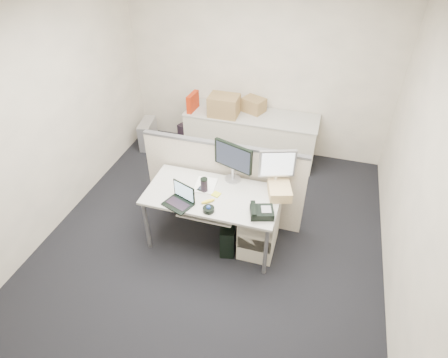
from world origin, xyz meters
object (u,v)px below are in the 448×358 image
(monitor_main, at_px, (233,163))
(laptop, at_px, (177,197))
(desk_phone, at_px, (262,212))
(desk, at_px, (212,198))

(monitor_main, relative_size, laptop, 1.65)
(laptop, distance_m, desk_phone, 0.91)
(laptop, relative_size, desk_phone, 1.23)
(laptop, bearing_deg, desk_phone, 27.56)
(monitor_main, bearing_deg, desk_phone, -28.65)
(desk, bearing_deg, laptop, -136.97)
(laptop, height_order, desk_phone, laptop)
(monitor_main, height_order, laptop, monitor_main)
(desk, xyz_separation_m, desk_phone, (0.60, -0.18, 0.10))
(desk, height_order, monitor_main, monitor_main)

